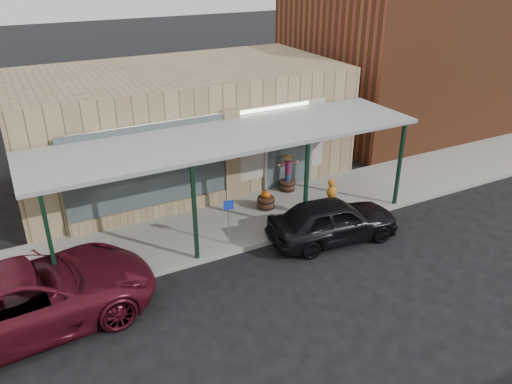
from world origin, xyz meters
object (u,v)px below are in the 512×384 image
barrel_scarecrow (288,178)px  parked_sedan (333,220)px  barrel_pumpkin (266,201)px  handicap_sign (229,216)px  car_maroon (27,298)px

barrel_scarecrow → parked_sedan: (-0.45, -3.41, 0.06)m
barrel_scarecrow → barrel_pumpkin: barrel_scarecrow is taller
parked_sedan → barrel_scarecrow: bearing=-1.1°
handicap_sign → car_maroon: car_maroon is taller
barrel_scarecrow → barrel_pumpkin: (-1.37, -0.87, -0.24)m
barrel_scarecrow → handicap_sign: 4.22m
barrel_scarecrow → handicap_sign: handicap_sign is taller
parked_sedan → car_maroon: (-8.58, 0.06, 0.13)m
barrel_pumpkin → handicap_sign: (-2.08, -1.53, 0.69)m
barrel_pumpkin → car_maroon: bearing=-162.1°
barrel_scarecrow → handicap_sign: bearing=-133.9°
barrel_scarecrow → parked_sedan: 3.44m
barrel_pumpkin → car_maroon: size_ratio=0.12×
barrel_pumpkin → handicap_sign: 2.67m
barrel_scarecrow → handicap_sign: (-3.45, -2.40, 0.45)m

